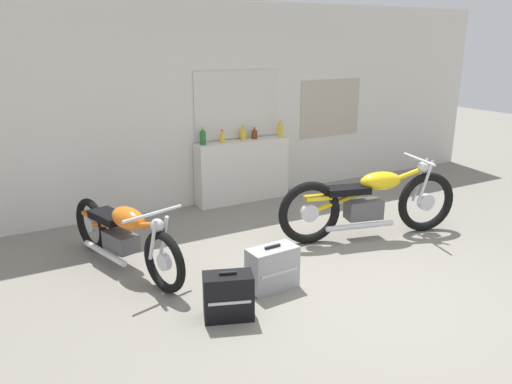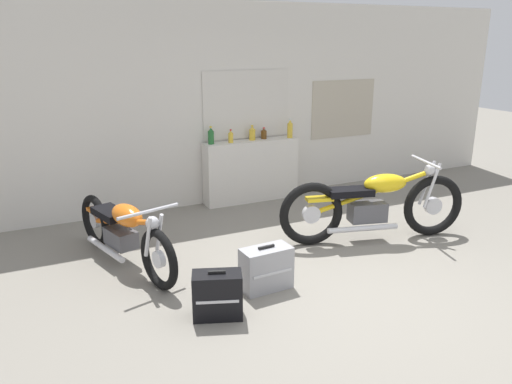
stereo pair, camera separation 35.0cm
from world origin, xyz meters
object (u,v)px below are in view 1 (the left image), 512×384
Objects in this scene: bottle_center at (243,134)px; hard_case_silver at (272,268)px; bottle_left_center at (222,137)px; bottle_rightmost at (280,129)px; hard_case_black at (228,296)px; bottle_leftmost at (203,137)px; motorcycle_orange at (123,234)px; bottle_right_center at (255,134)px; motorcycle_yellow at (370,202)px.

bottle_center is 2.90m from hard_case_silver.
bottle_rightmost is at bearing -2.26° from bottle_left_center.
bottle_center is 3.40m from hard_case_black.
bottle_center is 0.75× the size of bottle_rightmost.
motorcycle_orange is at bearing -136.53° from bottle_leftmost.
motorcycle_orange is 4.09× the size of hard_case_black.
bottle_rightmost is at bearing -12.79° from bottle_right_center.
bottle_right_center is at bearing 64.17° from hard_case_silver.
bottle_center is 1.30× the size of bottle_right_center.
bottle_left_center is 2.75m from hard_case_silver.
bottle_rightmost reaches higher than motorcycle_yellow.
bottle_left_center is at bearing 115.90° from motorcycle_yellow.
bottle_left_center is 0.08× the size of motorcycle_yellow.
bottle_leftmost is 2.21m from motorcycle_orange.
hard_case_black is at bearing -69.84° from motorcycle_orange.
hard_case_silver reaches higher than hard_case_black.
bottle_center is 0.59m from bottle_rightmost.
bottle_center reaches higher than bottle_left_center.
bottle_right_center is 2.86m from motorcycle_orange.
bottle_right_center reaches higher than hard_case_black.
bottle_left_center is 2.29m from motorcycle_yellow.
hard_case_silver is (-1.64, -2.51, -0.82)m from bottle_rightmost.
bottle_left_center is (0.29, -0.02, -0.03)m from bottle_leftmost.
hard_case_black is at bearing -120.26° from bottle_center.
hard_case_silver is (-1.26, -2.60, -0.76)m from bottle_right_center.
bottle_leftmost is at bearing -178.98° from bottle_center.
hard_case_silver is at bearing -161.94° from motorcycle_yellow.
bottle_center is 2.69m from motorcycle_orange.
hard_case_black is at bearing -155.60° from hard_case_silver.
bottle_center reaches higher than hard_case_silver.
motorcycle_yellow is at bearing 18.06° from hard_case_silver.
hard_case_black is (-1.67, -2.86, -0.79)m from bottle_center.
bottle_center is at bearing 106.95° from motorcycle_yellow.
bottle_leftmost reaches higher than motorcycle_orange.
bottle_center reaches higher than bottle_right_center.
motorcycle_yellow is (0.97, -2.00, -0.54)m from bottle_left_center.
bottle_left_center is 3.21m from hard_case_black.
bottle_center is at bearing 67.63° from hard_case_silver.
bottle_center is 2.20m from motorcycle_yellow.
bottle_left_center reaches higher than hard_case_black.
motorcycle_yellow reaches higher than hard_case_silver.
bottle_center reaches higher than motorcycle_orange.
bottle_left_center is at bearing 64.99° from hard_case_black.
bottle_rightmost is (0.93, -0.04, 0.05)m from bottle_left_center.
bottle_left_center is 0.39× the size of hard_case_black.
bottle_center reaches higher than hard_case_black.
motorcycle_yellow is 2.85m from motorcycle_orange.
bottle_right_center is 0.57× the size of bottle_rightmost.
bottle_leftmost is at bearing 121.84° from motorcycle_yellow.
motorcycle_orange is (-2.76, -1.40, -0.64)m from bottle_rightmost.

